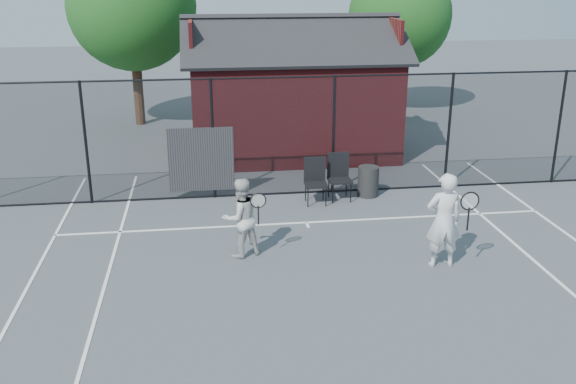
{
  "coord_description": "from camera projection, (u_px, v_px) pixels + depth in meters",
  "views": [
    {
      "loc": [
        -2.22,
        -10.27,
        5.41
      ],
      "look_at": [
        -0.55,
        2.01,
        1.1
      ],
      "focal_mm": 40.0,
      "sensor_mm": 36.0,
      "label": 1
    }
  ],
  "objects": [
    {
      "name": "waste_bin",
      "position": [
        368.0,
        181.0,
        16.08
      ],
      "size": [
        0.59,
        0.59,
        0.76
      ],
      "primitive_type": "cylinder",
      "rotation": [
        0.0,
        0.0,
        0.15
      ],
      "color": "#262626",
      "rests_on": "ground"
    },
    {
      "name": "clubhouse",
      "position": [
        291.0,
        101.0,
        19.63
      ],
      "size": [
        6.5,
        4.36,
        4.19
      ],
      "color": "maroon",
      "rests_on": "ground"
    },
    {
      "name": "ground",
      "position": [
        333.0,
        284.0,
        11.67
      ],
      "size": [
        80.0,
        80.0,
        0.0
      ],
      "primitive_type": "plane",
      "color": "#4A4F55",
      "rests_on": "ground"
    },
    {
      "name": "court_lines",
      "position": [
        349.0,
        321.0,
        10.43
      ],
      "size": [
        11.02,
        18.0,
        0.01
      ],
      "color": "white",
      "rests_on": "ground"
    },
    {
      "name": "chair_right",
      "position": [
        316.0,
        182.0,
        15.48
      ],
      "size": [
        0.54,
        0.56,
        1.1
      ],
      "primitive_type": "cube",
      "rotation": [
        0.0,
        0.0,
        -0.03
      ],
      "color": "black",
      "rests_on": "ground"
    },
    {
      "name": "chair_left",
      "position": [
        340.0,
        178.0,
        15.73
      ],
      "size": [
        0.56,
        0.58,
        1.13
      ],
      "primitive_type": "cube",
      "rotation": [
        0.0,
        0.0,
        0.02
      ],
      "color": "black",
      "rests_on": "ground"
    },
    {
      "name": "tree_left",
      "position": [
        132.0,
        6.0,
        22.36
      ],
      "size": [
        4.48,
        4.48,
        6.44
      ],
      "color": "#382316",
      "rests_on": "ground"
    },
    {
      "name": "tree_right",
      "position": [
        400.0,
        16.0,
        24.72
      ],
      "size": [
        3.97,
        3.97,
        5.7
      ],
      "color": "#382316",
      "rests_on": "ground"
    },
    {
      "name": "fence",
      "position": [
        282.0,
        139.0,
        15.83
      ],
      "size": [
        22.04,
        3.0,
        3.0
      ],
      "color": "black",
      "rests_on": "ground"
    },
    {
      "name": "player_front",
      "position": [
        444.0,
        220.0,
        12.07
      ],
      "size": [
        0.84,
        0.63,
        1.87
      ],
      "color": "silver",
      "rests_on": "ground"
    },
    {
      "name": "player_back",
      "position": [
        241.0,
        218.0,
        12.57
      ],
      "size": [
        0.96,
        0.87,
        1.61
      ],
      "color": "silver",
      "rests_on": "ground"
    }
  ]
}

